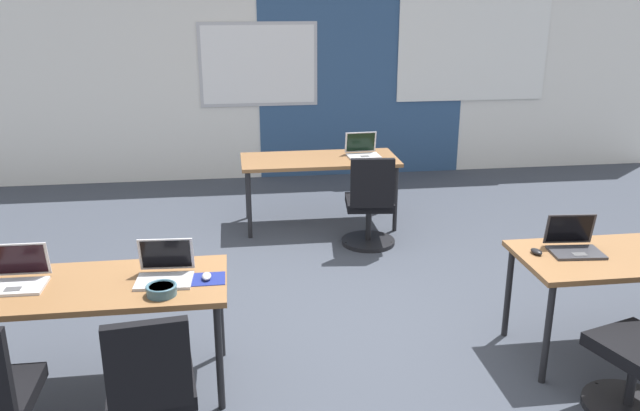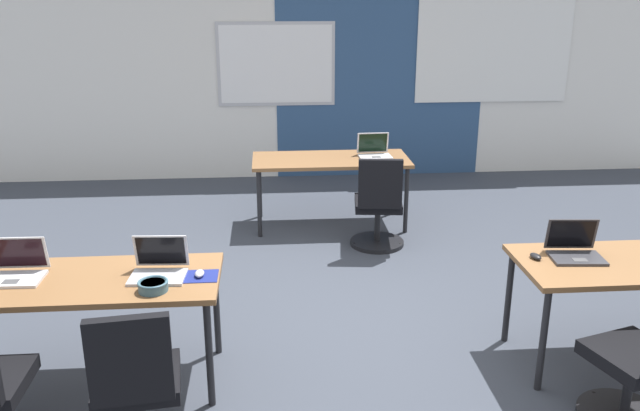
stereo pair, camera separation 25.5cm
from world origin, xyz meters
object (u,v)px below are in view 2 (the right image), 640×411
at_px(snack_bowl, 153,285).
at_px(mouse_near_right_inner, 536,256).
at_px(chair_far_right, 378,210).
at_px(chair_near_left_inner, 138,395).
at_px(laptop_near_right_inner, 575,249).
at_px(desk_near_left, 87,288).
at_px(desk_far_center, 331,164).
at_px(laptop_near_left_inner, 159,268).
at_px(mouse_near_left_inner, 200,273).
at_px(laptop_near_left_end, 16,270).
at_px(laptop_far_right, 374,152).

bearing_deg(snack_bowl, mouse_near_right_inner, 6.79).
xyz_separation_m(chair_far_right, chair_near_left_inner, (-1.74, -2.85, 0.00)).
bearing_deg(laptop_near_right_inner, desk_near_left, -173.59).
distance_m(desk_near_left, laptop_near_right_inner, 3.09).
bearing_deg(chair_far_right, desk_far_center, -53.83).
relative_size(desk_far_center, laptop_near_left_inner, 4.62).
height_order(mouse_near_left_inner, laptop_near_right_inner, laptop_near_right_inner).
bearing_deg(mouse_near_left_inner, desk_near_left, 177.90).
height_order(chair_far_right, laptop_near_left_end, laptop_near_left_end).
bearing_deg(desk_far_center, mouse_near_right_inner, -68.44).
height_order(desk_near_left, laptop_near_left_end, laptop_near_left_end).
height_order(laptop_far_right, chair_far_right, laptop_far_right).
bearing_deg(laptop_near_right_inner, desk_far_center, 120.98).
bearing_deg(desk_near_left, mouse_near_left_inner, -2.10).
xyz_separation_m(desk_near_left, laptop_near_left_inner, (0.43, 0.01, 0.11)).
distance_m(chair_far_right, chair_near_left_inner, 3.33).
bearing_deg(laptop_near_left_end, desk_far_center, 52.85).
bearing_deg(mouse_near_right_inner, snack_bowl, -173.21).
distance_m(desk_far_center, chair_far_right, 0.84).
relative_size(mouse_near_left_inner, snack_bowl, 0.57).
distance_m(mouse_near_left_inner, chair_near_left_inner, 0.84).
bearing_deg(laptop_far_right, chair_near_left_inner, -119.75).
xyz_separation_m(laptop_near_left_end, snack_bowl, (0.85, -0.25, -0.01)).
bearing_deg(snack_bowl, mouse_near_left_inner, 35.65).
distance_m(laptop_near_right_inner, snack_bowl, 2.67).
height_order(laptop_near_right_inner, mouse_near_right_inner, laptop_near_right_inner).
xyz_separation_m(laptop_far_right, mouse_near_left_inner, (-1.53, -2.86, -0.03)).
relative_size(desk_far_center, snack_bowl, 9.01).
relative_size(laptop_near_left_end, chair_near_left_inner, 0.36).
bearing_deg(desk_far_center, laptop_near_right_inner, -63.66).
height_order(desk_near_left, laptop_far_right, laptop_far_right).
bearing_deg(laptop_near_left_end, mouse_near_left_inner, -2.75).
bearing_deg(desk_far_center, snack_bowl, -113.69).
bearing_deg(snack_bowl, chair_near_left_inner, -92.83).
bearing_deg(snack_bowl, laptop_near_left_end, 163.46).
distance_m(laptop_near_left_end, laptop_near_left_inner, 0.86).
bearing_deg(laptop_far_right, chair_far_right, -98.20).
bearing_deg(laptop_near_right_inner, laptop_far_right, 112.46).
bearing_deg(mouse_near_left_inner, chair_near_left_inner, -111.33).
xyz_separation_m(laptop_far_right, chair_far_right, (-0.07, -0.72, -0.39)).
height_order(desk_far_center, chair_far_right, chair_far_right).
bearing_deg(desk_near_left, chair_near_left_inner, -60.87).
relative_size(mouse_near_right_inner, snack_bowl, 0.61).
distance_m(mouse_near_left_inner, laptop_near_right_inner, 2.41).
relative_size(desk_near_left, chair_near_left_inner, 1.74).
relative_size(laptop_near_left_inner, snack_bowl, 1.95).
xyz_separation_m(laptop_far_right, laptop_near_left_end, (-2.63, -2.79, -0.00)).
distance_m(desk_near_left, mouse_near_right_inner, 2.83).
bearing_deg(laptop_near_left_end, mouse_near_right_inner, 1.70).
relative_size(chair_near_left_inner, snack_bowl, 5.18).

